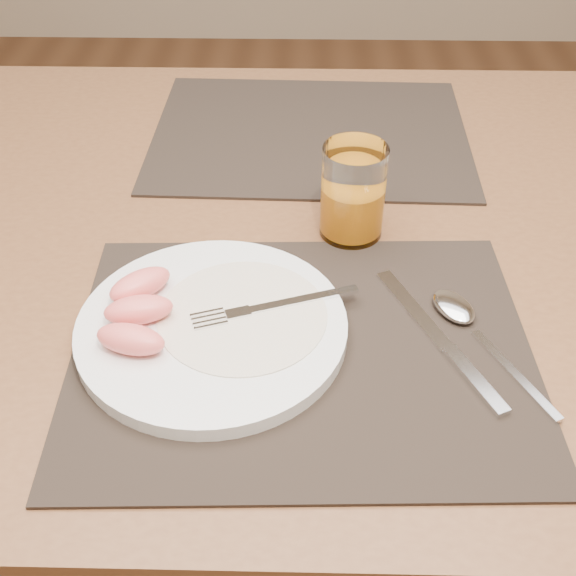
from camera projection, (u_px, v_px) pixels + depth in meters
The scene contains 11 objects.
ground at pixel (296, 547), 1.36m from camera, with size 5.00×5.00×0.00m, color brown.
table at pixel (299, 275), 0.93m from camera, with size 1.40×0.90×0.75m.
placemat_near at pixel (302, 350), 0.71m from camera, with size 0.45×0.35×0.00m, color black.
placemat_far at pixel (310, 133), 1.04m from camera, with size 0.45×0.35×0.00m, color black.
plate at pixel (212, 328), 0.72m from camera, with size 0.27×0.27×0.02m, color white.
plate_dressing at pixel (242, 315), 0.72m from camera, with size 0.17×0.17×0.00m.
fork at pixel (261, 308), 0.73m from camera, with size 0.17×0.07×0.00m.
knife at pixel (448, 349), 0.70m from camera, with size 0.11×0.21×0.01m.
spoon at pixel (462, 316), 0.74m from camera, with size 0.10×0.18×0.01m.
juice_glass at pixel (353, 196), 0.82m from camera, with size 0.07×0.07×0.11m.
grapefruit_wedges at pixel (137, 310), 0.71m from camera, with size 0.08×0.14×0.03m.
Camera 1 is at (0.00, -0.72, 1.26)m, focal length 45.00 mm.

